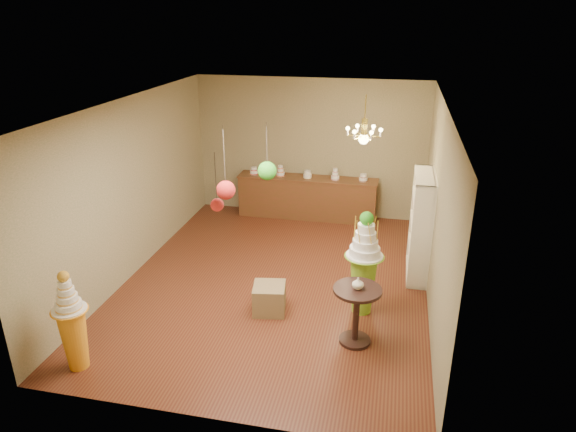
% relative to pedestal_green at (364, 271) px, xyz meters
% --- Properties ---
extents(floor, '(6.50, 6.50, 0.00)m').
position_rel_pedestal_green_xyz_m(floor, '(-1.50, 0.64, -0.70)').
color(floor, '#552717').
rests_on(floor, ground).
extents(ceiling, '(6.50, 6.50, 0.00)m').
position_rel_pedestal_green_xyz_m(ceiling, '(-1.50, 0.64, 2.30)').
color(ceiling, silver).
rests_on(ceiling, ground).
extents(wall_back, '(5.00, 0.04, 3.00)m').
position_rel_pedestal_green_xyz_m(wall_back, '(-1.50, 3.89, 0.80)').
color(wall_back, gray).
rests_on(wall_back, ground).
extents(wall_front, '(5.00, 0.04, 3.00)m').
position_rel_pedestal_green_xyz_m(wall_front, '(-1.50, -2.61, 0.80)').
color(wall_front, gray).
rests_on(wall_front, ground).
extents(wall_left, '(0.04, 6.50, 3.00)m').
position_rel_pedestal_green_xyz_m(wall_left, '(-4.00, 0.64, 0.80)').
color(wall_left, gray).
rests_on(wall_left, ground).
extents(wall_right, '(0.04, 6.50, 3.00)m').
position_rel_pedestal_green_xyz_m(wall_right, '(1.00, 0.64, 0.80)').
color(wall_right, gray).
rests_on(wall_right, ground).
extents(pedestal_green, '(0.60, 0.60, 1.64)m').
position_rel_pedestal_green_xyz_m(pedestal_green, '(0.00, 0.00, 0.00)').
color(pedestal_green, '#7BB628').
rests_on(pedestal_green, floor).
extents(pedestal_orange, '(0.56, 0.56, 1.39)m').
position_rel_pedestal_green_xyz_m(pedestal_orange, '(-3.47, -2.09, -0.14)').
color(pedestal_orange, orange).
rests_on(pedestal_orange, floor).
extents(burlap_riser, '(0.55, 0.55, 0.44)m').
position_rel_pedestal_green_xyz_m(burlap_riser, '(-1.38, -0.29, -0.48)').
color(burlap_riser, olive).
rests_on(burlap_riser, floor).
extents(sideboard, '(3.04, 0.54, 1.16)m').
position_rel_pedestal_green_xyz_m(sideboard, '(-1.50, 3.61, -0.22)').
color(sideboard, brown).
rests_on(sideboard, floor).
extents(shelving_unit, '(0.33, 1.20, 1.80)m').
position_rel_pedestal_green_xyz_m(shelving_unit, '(0.84, 1.44, 0.20)').
color(shelving_unit, white).
rests_on(shelving_unit, floor).
extents(round_table, '(0.82, 0.82, 0.84)m').
position_rel_pedestal_green_xyz_m(round_table, '(-0.03, -0.80, -0.15)').
color(round_table, black).
rests_on(round_table, floor).
extents(vase, '(0.19, 0.19, 0.16)m').
position_rel_pedestal_green_xyz_m(vase, '(-0.03, -0.80, 0.23)').
color(vase, white).
rests_on(vase, round_table).
extents(pom_red_left, '(0.25, 0.25, 0.96)m').
position_rel_pedestal_green_xyz_m(pom_red_left, '(-1.75, -0.98, 1.47)').
color(pom_red_left, '#3F362D').
rests_on(pom_red_left, ceiling).
extents(pom_green_mid, '(0.25, 0.25, 0.76)m').
position_rel_pedestal_green_xyz_m(pom_green_mid, '(-1.29, -0.66, 1.66)').
color(pom_green_mid, '#3F362D').
rests_on(pom_green_mid, ceiling).
extents(pom_red_right, '(0.14, 0.14, 0.62)m').
position_rel_pedestal_green_xyz_m(pom_red_right, '(-1.42, -2.20, 1.75)').
color(pom_red_right, '#3F362D').
rests_on(pom_red_right, ceiling).
extents(chandelier, '(0.65, 0.65, 0.85)m').
position_rel_pedestal_green_xyz_m(chandelier, '(-0.22, 1.84, 1.60)').
color(chandelier, gold).
rests_on(chandelier, ceiling).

